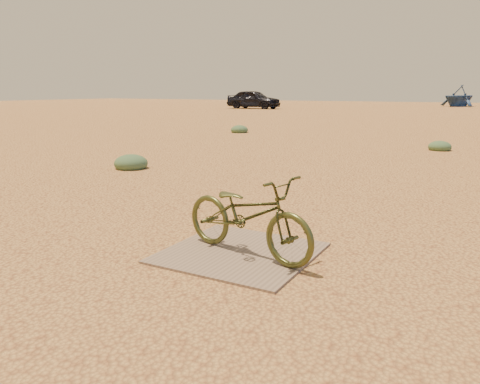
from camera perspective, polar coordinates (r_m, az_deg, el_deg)
The scene contains 9 objects.
ground at distance 4.36m, azimuth 1.09°, elevation -8.18°, with size 120.00×120.00×0.00m, color tan.
plywood_board at distance 4.49m, azimuth -0.00°, elevation -7.40°, with size 1.35×1.34×0.02m, color #7D6754.
bicycle at distance 4.30m, azimuth 0.92°, elevation -2.79°, with size 0.51×1.46×0.77m, color #3E431E.
car at distance 39.34m, azimuth 1.67°, elevation 11.24°, with size 1.80×4.46×1.52m, color black.
boat_near_left at distance 46.16m, azimuth 0.55°, elevation 11.14°, with size 3.76×5.26×1.09m, color silver.
boat_far_left at distance 48.42m, azimuth 25.15°, elevation 10.58°, with size 3.25×3.77×1.98m, color navy.
kale_a at distance 9.55m, azimuth -13.12°, elevation 2.82°, with size 0.66×0.66×0.36m, color #4C6643.
kale_b at distance 13.18m, azimuth 23.14°, elevation 4.70°, with size 0.57×0.57×0.32m, color #4C6643.
kale_c at distance 17.20m, azimuth -0.07°, elevation 7.26°, with size 0.63×0.63×0.35m, color #4C6643.
Camera 1 is at (1.91, -3.61, 1.53)m, focal length 35.00 mm.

